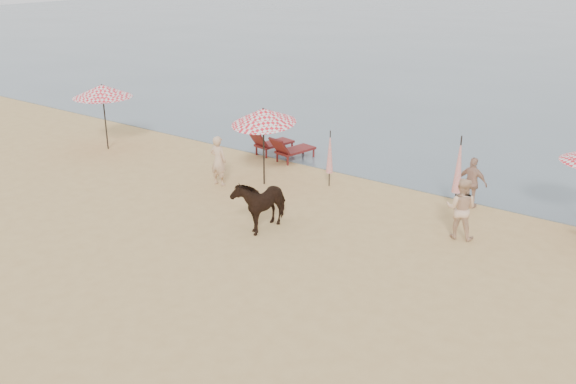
% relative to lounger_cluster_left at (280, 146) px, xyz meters
% --- Properties ---
extents(ground, '(120.00, 120.00, 0.00)m').
position_rel_lounger_cluster_left_xyz_m(ground, '(4.19, -10.22, -0.48)').
color(ground, tan).
rests_on(ground, ground).
extents(lounger_cluster_left, '(2.26, 2.20, 0.70)m').
position_rel_lounger_cluster_left_xyz_m(lounger_cluster_left, '(0.00, 0.00, 0.00)').
color(lounger_cluster_left, maroon).
rests_on(lounger_cluster_left, ground).
extents(umbrella_open_left_a, '(2.32, 2.32, 2.64)m').
position_rel_lounger_cluster_left_xyz_m(umbrella_open_left_a, '(-6.36, -3.19, 1.89)').
color(umbrella_open_left_a, black).
rests_on(umbrella_open_left_a, ground).
extents(umbrella_open_left_b, '(2.18, 2.22, 2.78)m').
position_rel_lounger_cluster_left_xyz_m(umbrella_open_left_b, '(1.35, -2.72, 1.93)').
color(umbrella_open_left_b, black).
rests_on(umbrella_open_left_b, ground).
extents(umbrella_closed_left, '(0.24, 0.24, 1.96)m').
position_rel_lounger_cluster_left_xyz_m(umbrella_closed_left, '(3.26, -1.55, 0.72)').
color(umbrella_closed_left, black).
rests_on(umbrella_closed_left, ground).
extents(umbrella_closed_right, '(0.29, 0.29, 2.39)m').
position_rel_lounger_cluster_left_xyz_m(umbrella_closed_right, '(7.59, -1.05, 0.98)').
color(umbrella_closed_right, black).
rests_on(umbrella_closed_right, ground).
extents(cow, '(0.89, 1.86, 1.55)m').
position_rel_lounger_cluster_left_xyz_m(cow, '(3.54, -5.66, 0.29)').
color(cow, black).
rests_on(cow, ground).
extents(beachgoer_left, '(0.66, 0.46, 1.73)m').
position_rel_lounger_cluster_left_xyz_m(beachgoer_left, '(0.14, -3.69, 0.38)').
color(beachgoer_left, tan).
rests_on(beachgoer_left, ground).
extents(beachgoer_right_a, '(0.97, 0.82, 1.76)m').
position_rel_lounger_cluster_left_xyz_m(beachgoer_right_a, '(8.49, -2.96, 0.40)').
color(beachgoer_right_a, '#DCAF89').
rests_on(beachgoer_right_a, ground).
extents(beachgoer_right_b, '(0.97, 0.45, 1.63)m').
position_rel_lounger_cluster_left_xyz_m(beachgoer_right_b, '(7.90, -0.57, 0.33)').
color(beachgoer_right_b, tan).
rests_on(beachgoer_right_b, ground).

